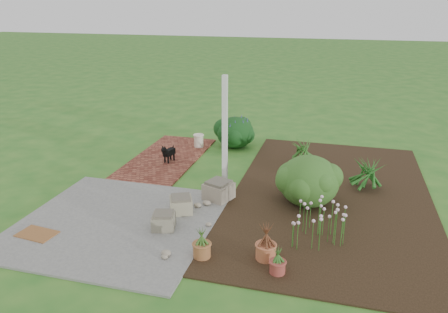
% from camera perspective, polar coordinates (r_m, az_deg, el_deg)
% --- Properties ---
extents(ground, '(80.00, 80.00, 0.00)m').
position_cam_1_polar(ground, '(9.33, -1.84, -4.74)').
color(ground, '#286A21').
rests_on(ground, ground).
extents(concrete_patio, '(3.50, 3.50, 0.04)m').
position_cam_1_polar(concrete_patio, '(8.34, -13.80, -8.36)').
color(concrete_patio, slate).
rests_on(concrete_patio, ground).
extents(brick_path, '(1.60, 3.50, 0.04)m').
position_cam_1_polar(brick_path, '(11.40, -7.43, -0.13)').
color(brick_path, '#5F291E').
rests_on(brick_path, ground).
extents(garden_bed, '(4.00, 7.00, 0.03)m').
position_cam_1_polar(garden_bed, '(9.43, 13.82, -4.98)').
color(garden_bed, black).
rests_on(garden_bed, ground).
extents(veranda_post, '(0.10, 0.10, 2.50)m').
position_cam_1_polar(veranda_post, '(8.90, 0.11, 2.64)').
color(veranda_post, white).
rests_on(veranda_post, ground).
extents(stone_trough_near, '(0.48, 0.48, 0.26)m').
position_cam_1_polar(stone_trough_near, '(7.90, -7.88, -8.40)').
color(stone_trough_near, '#726B58').
rests_on(stone_trough_near, concrete_patio).
extents(stone_trough_mid, '(0.55, 0.55, 0.28)m').
position_cam_1_polar(stone_trough_mid, '(8.42, -5.63, -6.34)').
color(stone_trough_mid, gray).
rests_on(stone_trough_mid, concrete_patio).
extents(stone_trough_far, '(0.65, 0.65, 0.33)m').
position_cam_1_polar(stone_trough_far, '(8.90, -0.70, -4.53)').
color(stone_trough_far, gray).
rests_on(stone_trough_far, concrete_patio).
extents(coir_doormat, '(0.70, 0.49, 0.02)m').
position_cam_1_polar(coir_doormat, '(8.34, -23.23, -9.26)').
color(coir_doormat, brown).
rests_on(coir_doormat, concrete_patio).
extents(black_dog, '(0.23, 0.50, 0.44)m').
position_cam_1_polar(black_dog, '(10.94, -7.31, 0.57)').
color(black_dog, black).
rests_on(black_dog, brick_path).
extents(cream_ceramic_urn, '(0.34, 0.34, 0.34)m').
position_cam_1_polar(cream_ceramic_urn, '(12.04, -3.33, 2.06)').
color(cream_ceramic_urn, beige).
rests_on(cream_ceramic_urn, brick_path).
extents(evergreen_shrub, '(1.48, 1.48, 1.02)m').
position_cam_1_polar(evergreen_shrub, '(8.76, 11.01, -2.98)').
color(evergreen_shrub, '#113915').
rests_on(evergreen_shrub, garden_bed).
extents(agapanthus_clump_back, '(1.23, 1.23, 0.84)m').
position_cam_1_polar(agapanthus_clump_back, '(9.80, 18.22, -1.71)').
color(agapanthus_clump_back, '#154312').
rests_on(agapanthus_clump_back, garden_bed).
extents(agapanthus_clump_front, '(1.05, 1.05, 0.76)m').
position_cam_1_polar(agapanthus_clump_front, '(10.94, 10.19, 1.03)').
color(agapanthus_clump_front, '#1C430E').
rests_on(agapanthus_clump_front, garden_bed).
extents(pink_flower_patch, '(1.21, 1.21, 0.66)m').
position_cam_1_polar(pink_flower_patch, '(7.59, 12.52, -8.32)').
color(pink_flower_patch, '#113D0F').
rests_on(pink_flower_patch, garden_bed).
extents(terracotta_pot_bronze, '(0.35, 0.35, 0.26)m').
position_cam_1_polar(terracotta_pot_bronze, '(7.03, 5.48, -12.24)').
color(terracotta_pot_bronze, '#B8643E').
rests_on(terracotta_pot_bronze, garden_bed).
extents(terracotta_pot_small_left, '(0.29, 0.29, 0.20)m').
position_cam_1_polar(terracotta_pot_small_left, '(6.75, 7.00, -14.12)').
color(terracotta_pot_small_left, '#953C32').
rests_on(terracotta_pot_small_left, garden_bed).
extents(terracotta_pot_small_right, '(0.36, 0.36, 0.24)m').
position_cam_1_polar(terracotta_pot_small_right, '(7.06, -2.91, -12.09)').
color(terracotta_pot_small_right, '#955C32').
rests_on(terracotta_pot_small_right, garden_bed).
extents(purple_flowering_bush, '(1.13, 1.13, 0.87)m').
position_cam_1_polar(purple_flowering_bush, '(12.07, 1.46, 3.27)').
color(purple_flowering_bush, black).
rests_on(purple_flowering_bush, ground).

